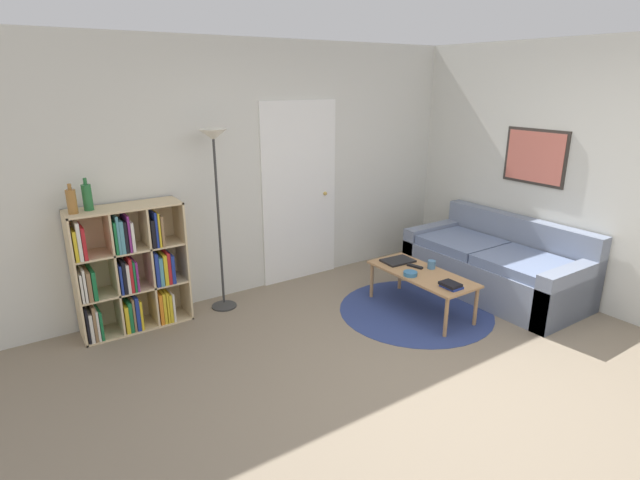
# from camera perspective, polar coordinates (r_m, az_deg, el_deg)

# --- Properties ---
(ground_plane) EXTENTS (14.00, 14.00, 0.00)m
(ground_plane) POSITION_cam_1_polar(r_m,az_deg,el_deg) (3.94, 14.02, -16.86)
(ground_plane) COLOR gray
(wall_back) EXTENTS (7.65, 0.11, 2.60)m
(wall_back) POSITION_cam_1_polar(r_m,az_deg,el_deg) (5.38, -5.56, 7.96)
(wall_back) COLOR silver
(wall_back) RESTS_ON ground_plane
(wall_right) EXTENTS (0.08, 5.56, 2.60)m
(wall_right) POSITION_cam_1_polar(r_m,az_deg,el_deg) (5.97, 21.30, 7.96)
(wall_right) COLOR silver
(wall_right) RESTS_ON ground_plane
(rug) EXTENTS (1.52, 1.52, 0.01)m
(rug) POSITION_cam_1_polar(r_m,az_deg,el_deg) (5.14, 10.86, -7.88)
(rug) COLOR navy
(rug) RESTS_ON ground_plane
(bookshelf) EXTENTS (0.96, 0.34, 1.16)m
(bookshelf) POSITION_cam_1_polar(r_m,az_deg,el_deg) (4.84, -21.02, -3.40)
(bookshelf) COLOR beige
(bookshelf) RESTS_ON ground_plane
(floor_lamp) EXTENTS (0.27, 0.27, 1.78)m
(floor_lamp) POSITION_cam_1_polar(r_m,az_deg,el_deg) (4.79, -11.91, 8.49)
(floor_lamp) COLOR #333333
(floor_lamp) RESTS_ON ground_plane
(couch) EXTENTS (0.92, 1.87, 0.79)m
(couch) POSITION_cam_1_polar(r_m,az_deg,el_deg) (5.74, 19.61, -2.86)
(couch) COLOR gray
(couch) RESTS_ON ground_plane
(coffee_table) EXTENTS (0.48, 1.11, 0.41)m
(coffee_table) POSITION_cam_1_polar(r_m,az_deg,el_deg) (5.01, 11.55, -4.10)
(coffee_table) COLOR #AD7F51
(coffee_table) RESTS_ON ground_plane
(laptop) EXTENTS (0.33, 0.25, 0.02)m
(laptop) POSITION_cam_1_polar(r_m,az_deg,el_deg) (5.24, 8.88, -2.36)
(laptop) COLOR black
(laptop) RESTS_ON coffee_table
(bowl) EXTENTS (0.13, 0.13, 0.04)m
(bowl) POSITION_cam_1_polar(r_m,az_deg,el_deg) (4.89, 10.28, -3.80)
(bowl) COLOR teal
(bowl) RESTS_ON coffee_table
(book_stack_on_table) EXTENTS (0.15, 0.18, 0.05)m
(book_stack_on_table) POSITION_cam_1_polar(r_m,az_deg,el_deg) (4.69, 14.73, -5.02)
(book_stack_on_table) COLOR navy
(book_stack_on_table) RESTS_ON coffee_table
(cup) EXTENTS (0.08, 0.08, 0.08)m
(cup) POSITION_cam_1_polar(r_m,az_deg,el_deg) (5.11, 12.62, -2.75)
(cup) COLOR teal
(cup) RESTS_ON coffee_table
(remote) EXTENTS (0.08, 0.17, 0.02)m
(remote) POSITION_cam_1_polar(r_m,az_deg,el_deg) (5.11, 10.80, -2.97)
(remote) COLOR black
(remote) RESTS_ON coffee_table
(bottle_left) EXTENTS (0.08, 0.08, 0.25)m
(bottle_left) POSITION_cam_1_polar(r_m,az_deg,el_deg) (4.56, -26.52, 3.99)
(bottle_left) COLOR olive
(bottle_left) RESTS_ON bookshelf
(bottle_middle) EXTENTS (0.08, 0.08, 0.27)m
(bottle_middle) POSITION_cam_1_polar(r_m,az_deg,el_deg) (4.62, -25.06, 4.49)
(bottle_middle) COLOR #236633
(bottle_middle) RESTS_ON bookshelf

